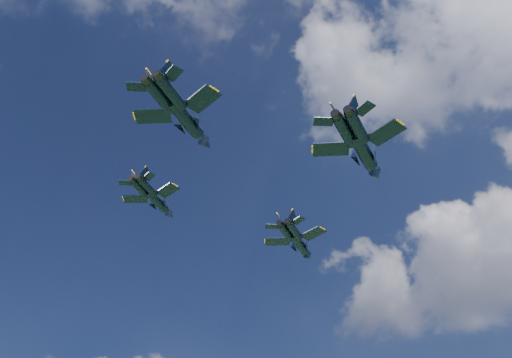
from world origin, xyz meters
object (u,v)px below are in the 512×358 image
at_px(jet_left, 158,201).
at_px(jet_right, 364,152).
at_px(jet_lead, 300,244).
at_px(jet_slot, 187,120).

height_order(jet_left, jet_right, jet_left).
distance_m(jet_lead, jet_slot, 36.79).
relative_size(jet_left, jet_right, 0.75).
relative_size(jet_lead, jet_slot, 0.87).
height_order(jet_lead, jet_left, jet_left).
xyz_separation_m(jet_right, jet_slot, (-16.38, -20.96, -0.51)).
bearing_deg(jet_lead, jet_left, -137.14).
bearing_deg(jet_lead, jet_slot, -94.85).
xyz_separation_m(jet_lead, jet_left, (-14.88, -21.35, 3.04)).
bearing_deg(jet_left, jet_lead, 42.72).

